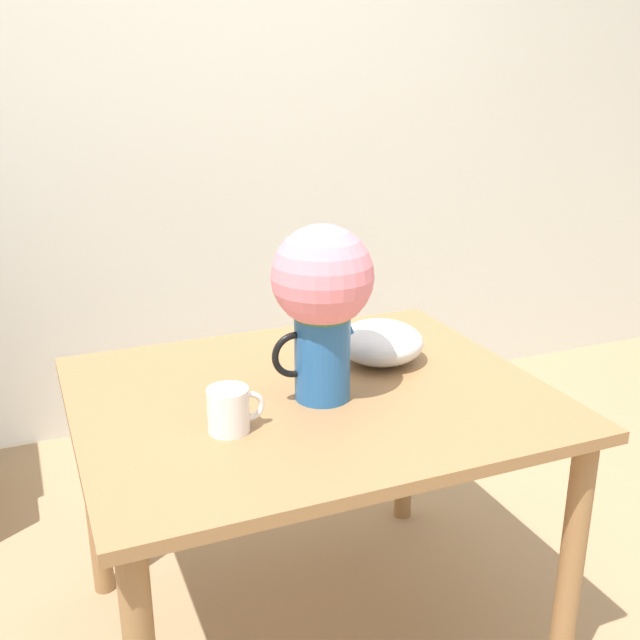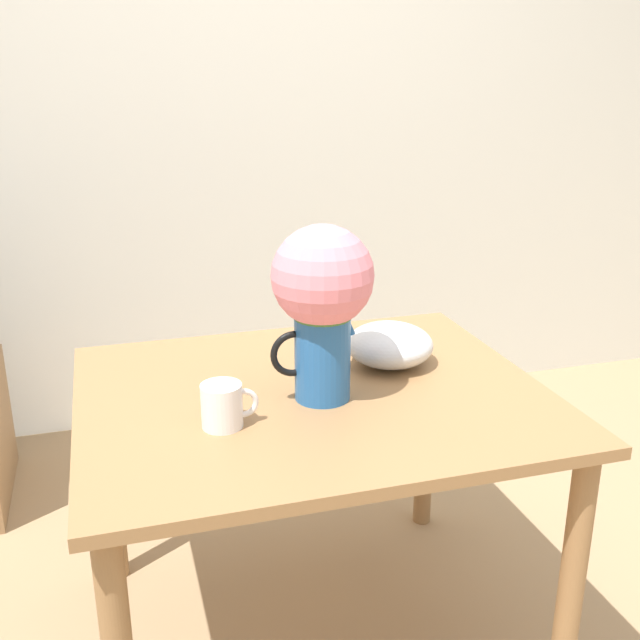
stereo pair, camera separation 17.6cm
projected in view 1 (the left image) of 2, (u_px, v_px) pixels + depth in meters
The scene contains 5 objects.
wall_back at pixel (202, 119), 3.04m from camera, with size 8.00×0.05×2.60m.
table at pixel (311, 428), 1.90m from camera, with size 1.15×0.95×0.74m.
flower_vase at pixel (322, 295), 1.74m from camera, with size 0.25×0.24×0.43m.
coffee_mug at pixel (230, 410), 1.65m from camera, with size 0.13×0.09×0.10m.
white_bowl at pixel (380, 342), 2.03m from camera, with size 0.23×0.23×0.11m.
Camera 1 is at (-0.76, -1.41, 1.51)m, focal length 42.00 mm.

